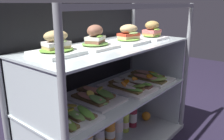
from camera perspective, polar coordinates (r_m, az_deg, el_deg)
case_frame at (r=1.48m, az=-4.47°, el=-0.72°), size 1.13×0.49×0.92m
riser_lower_tier at (r=1.50m, az=0.00°, el=-12.41°), size 1.08×0.43×0.35m
shelf_lower_glass at (r=1.42m, az=0.00°, el=-5.98°), size 1.09×0.45×0.01m
riser_upper_tier at (r=1.37m, az=0.00°, el=-0.21°), size 1.08×0.43×0.29m
shelf_upper_glass at (r=1.34m, az=0.00°, el=5.91°), size 1.09×0.45×0.01m
plated_roll_sandwich_left_of_center at (r=1.10m, az=-13.43°, el=5.55°), size 0.21×0.21×0.11m
plated_roll_sandwich_mid_right at (r=1.25m, az=-4.12°, el=7.36°), size 0.20×0.20×0.12m
plated_roll_sandwich_far_left at (r=1.41m, az=4.11°, el=8.20°), size 0.20×0.20×0.11m
plated_roll_sandwich_right_of_center at (r=1.59m, az=9.75°, el=9.20°), size 0.17×0.17×0.12m
open_sandwich_tray_near_left_corner at (r=1.15m, az=-11.32°, el=-10.61°), size 0.22×0.35×0.06m
open_sandwich_tray_far_right at (r=1.34m, az=-4.44°, el=-6.42°), size 0.22×0.34×0.06m
open_sandwich_tray_near_right_corner at (r=1.49m, az=4.18°, el=-3.97°), size 0.22×0.34×0.06m
open_sandwich_tray_left_of_center at (r=1.68m, az=8.87°, el=-1.76°), size 0.22×0.35×0.06m
juice_bottle_front_second at (r=1.47m, az=-6.00°, el=-16.42°), size 0.07×0.07×0.25m
juice_bottle_tucked_behind at (r=1.51m, az=-3.08°, el=-16.39°), size 0.07×0.07×0.20m
juice_bottle_back_left at (r=1.57m, az=-0.47°, el=-14.92°), size 0.07×0.07×0.20m
juice_bottle_front_fourth at (r=1.62m, az=1.50°, el=-13.15°), size 0.07×0.07×0.24m
juice_bottle_back_center at (r=1.71m, az=3.26°, el=-12.53°), size 0.06×0.06×0.20m
juice_bottle_back_right at (r=1.76m, az=5.13°, el=-10.80°), size 0.06×0.06×0.25m
orange_fruit_beside_bottles at (r=1.89m, az=8.35°, el=-11.08°), size 0.07×0.07×0.07m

